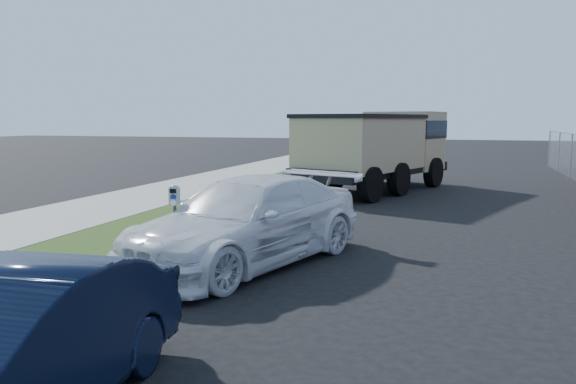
# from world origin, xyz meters

# --- Properties ---
(ground) EXTENTS (120.00, 120.00, 0.00)m
(ground) POSITION_xyz_m (0.00, 0.00, 0.00)
(ground) COLOR black
(ground) RESTS_ON ground
(streetside) EXTENTS (6.12, 50.00, 0.15)m
(streetside) POSITION_xyz_m (-5.57, 2.00, 0.07)
(streetside) COLOR gray
(streetside) RESTS_ON ground
(parking_meter) EXTENTS (0.18, 0.13, 1.21)m
(parking_meter) POSITION_xyz_m (-2.68, -1.07, 0.99)
(parking_meter) COLOR #3F4247
(parking_meter) RESTS_ON ground
(white_wagon) EXTENTS (3.43, 5.24, 1.41)m
(white_wagon) POSITION_xyz_m (-1.60, -0.52, 0.71)
(white_wagon) COLOR white
(white_wagon) RESTS_ON ground
(dump_truck) EXTENTS (4.55, 7.16, 2.64)m
(dump_truck) POSITION_xyz_m (-0.95, 9.78, 1.48)
(dump_truck) COLOR black
(dump_truck) RESTS_ON ground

